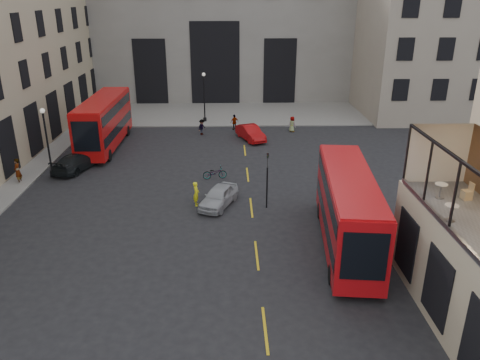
{
  "coord_description": "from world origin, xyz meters",
  "views": [
    {
      "loc": [
        -3.47,
        -15.81,
        13.14
      ],
      "look_at": [
        -2.81,
        9.44,
        3.0
      ],
      "focal_mm": 35.0,
      "sensor_mm": 36.0,
      "label": 1
    }
  ],
  "objects_px": {
    "bus_near": "(348,207)",
    "traffic_light_near": "(267,173)",
    "cyclist": "(196,194)",
    "bicycle": "(215,173)",
    "cafe_table_mid": "(451,210)",
    "car_b": "(251,133)",
    "cafe_table_far": "(441,189)",
    "street_lamp_a": "(48,147)",
    "cafe_chair_d": "(467,194)",
    "car_a": "(219,196)",
    "pedestrian_b": "(202,127)",
    "bus_far": "(104,120)",
    "pedestrian_c": "(235,122)",
    "street_lamp_b": "(204,100)",
    "pedestrian_d": "(292,124)",
    "car_c": "(76,162)",
    "pedestrian_e": "(18,171)",
    "traffic_light_far": "(107,114)",
    "pedestrian_a": "(92,116)"
  },
  "relations": [
    {
      "from": "bus_near",
      "to": "traffic_light_near",
      "type": "bearing_deg",
      "value": 127.66
    },
    {
      "from": "cyclist",
      "to": "bicycle",
      "type": "bearing_deg",
      "value": -14.38
    },
    {
      "from": "cafe_table_mid",
      "to": "car_b",
      "type": "bearing_deg",
      "value": 104.34
    },
    {
      "from": "bus_near",
      "to": "cafe_table_mid",
      "type": "bearing_deg",
      "value": -67.77
    },
    {
      "from": "cafe_table_far",
      "to": "cafe_table_mid",
      "type": "bearing_deg",
      "value": -103.74
    },
    {
      "from": "street_lamp_a",
      "to": "bus_near",
      "type": "bearing_deg",
      "value": -29.13
    },
    {
      "from": "street_lamp_a",
      "to": "bicycle",
      "type": "bearing_deg",
      "value": -3.48
    },
    {
      "from": "traffic_light_near",
      "to": "cafe_chair_d",
      "type": "height_order",
      "value": "cafe_chair_d"
    },
    {
      "from": "traffic_light_near",
      "to": "car_a",
      "type": "relative_size",
      "value": 0.98
    },
    {
      "from": "pedestrian_b",
      "to": "cafe_table_far",
      "type": "relative_size",
      "value": 2.29
    },
    {
      "from": "bus_far",
      "to": "pedestrian_c",
      "type": "relative_size",
      "value": 7.1
    },
    {
      "from": "traffic_light_near",
      "to": "bicycle",
      "type": "relative_size",
      "value": 2.1
    },
    {
      "from": "street_lamp_b",
      "to": "pedestrian_d",
      "type": "distance_m",
      "value": 9.98
    },
    {
      "from": "car_c",
      "to": "traffic_light_near",
      "type": "bearing_deg",
      "value": 170.34
    },
    {
      "from": "pedestrian_b",
      "to": "pedestrian_c",
      "type": "bearing_deg",
      "value": -25.42
    },
    {
      "from": "street_lamp_b",
      "to": "pedestrian_e",
      "type": "relative_size",
      "value": 2.79
    },
    {
      "from": "car_c",
      "to": "traffic_light_far",
      "type": "bearing_deg",
      "value": -76.23
    },
    {
      "from": "street_lamp_b",
      "to": "street_lamp_a",
      "type": "bearing_deg",
      "value": -124.51
    },
    {
      "from": "street_lamp_a",
      "to": "bus_far",
      "type": "height_order",
      "value": "street_lamp_a"
    },
    {
      "from": "car_c",
      "to": "cafe_chair_d",
      "type": "bearing_deg",
      "value": 161.27
    },
    {
      "from": "street_lamp_b",
      "to": "pedestrian_e",
      "type": "xyz_separation_m",
      "value": [
        -13.0,
        -17.28,
        -1.44
      ]
    },
    {
      "from": "car_b",
      "to": "bicycle",
      "type": "xyz_separation_m",
      "value": [
        -3.18,
        -10.02,
        -0.22
      ]
    },
    {
      "from": "pedestrian_d",
      "to": "traffic_light_near",
      "type": "bearing_deg",
      "value": 125.78
    },
    {
      "from": "bus_near",
      "to": "pedestrian_c",
      "type": "bearing_deg",
      "value": 103.5
    },
    {
      "from": "pedestrian_c",
      "to": "pedestrian_a",
      "type": "bearing_deg",
      "value": -40.31
    },
    {
      "from": "pedestrian_a",
      "to": "street_lamp_a",
      "type": "bearing_deg",
      "value": -105.99
    },
    {
      "from": "car_a",
      "to": "pedestrian_e",
      "type": "height_order",
      "value": "pedestrian_e"
    },
    {
      "from": "traffic_light_near",
      "to": "pedestrian_e",
      "type": "bearing_deg",
      "value": 165.3
    },
    {
      "from": "cyclist",
      "to": "pedestrian_a",
      "type": "bearing_deg",
      "value": 28.96
    },
    {
      "from": "car_c",
      "to": "pedestrian_a",
      "type": "relative_size",
      "value": 3.01
    },
    {
      "from": "car_b",
      "to": "bicycle",
      "type": "relative_size",
      "value": 2.34
    },
    {
      "from": "cyclist",
      "to": "pedestrian_e",
      "type": "xyz_separation_m",
      "value": [
        -13.37,
        4.24,
        0.13
      ]
    },
    {
      "from": "cafe_table_far",
      "to": "cafe_chair_d",
      "type": "xyz_separation_m",
      "value": [
        1.13,
        -0.18,
        -0.21
      ]
    },
    {
      "from": "traffic_light_near",
      "to": "car_b",
      "type": "bearing_deg",
      "value": 91.26
    },
    {
      "from": "traffic_light_near",
      "to": "traffic_light_far",
      "type": "relative_size",
      "value": 1.0
    },
    {
      "from": "traffic_light_near",
      "to": "cafe_table_far",
      "type": "height_order",
      "value": "cafe_table_far"
    },
    {
      "from": "car_c",
      "to": "cafe_chair_d",
      "type": "height_order",
      "value": "cafe_chair_d"
    },
    {
      "from": "car_b",
      "to": "pedestrian_d",
      "type": "relative_size",
      "value": 2.7
    },
    {
      "from": "car_c",
      "to": "pedestrian_a",
      "type": "distance_m",
      "value": 14.99
    },
    {
      "from": "cyclist",
      "to": "pedestrian_a",
      "type": "xyz_separation_m",
      "value": [
        -12.64,
        21.68,
        -0.06
      ]
    },
    {
      "from": "traffic_light_far",
      "to": "pedestrian_a",
      "type": "distance_m",
      "value": 7.16
    },
    {
      "from": "bicycle",
      "to": "cafe_table_mid",
      "type": "bearing_deg",
      "value": -157.61
    },
    {
      "from": "traffic_light_far",
      "to": "car_c",
      "type": "bearing_deg",
      "value": -93.6
    },
    {
      "from": "bus_near",
      "to": "pedestrian_e",
      "type": "xyz_separation_m",
      "value": [
        -21.95,
        9.84,
        -1.43
      ]
    },
    {
      "from": "street_lamp_a",
      "to": "pedestrian_c",
      "type": "xyz_separation_m",
      "value": [
        14.18,
        12.9,
        -1.6
      ]
    },
    {
      "from": "car_a",
      "to": "cafe_table_far",
      "type": "relative_size",
      "value": 5.76
    },
    {
      "from": "pedestrian_d",
      "to": "cafe_table_mid",
      "type": "bearing_deg",
      "value": 143.05
    },
    {
      "from": "pedestrian_c",
      "to": "bus_near",
      "type": "bearing_deg",
      "value": 75.1
    },
    {
      "from": "street_lamp_b",
      "to": "pedestrian_b",
      "type": "distance_m",
      "value": 5.14
    },
    {
      "from": "bus_near",
      "to": "car_a",
      "type": "bearing_deg",
      "value": 142.12
    }
  ]
}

